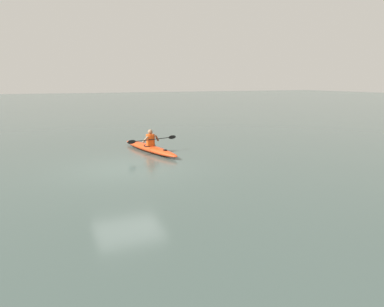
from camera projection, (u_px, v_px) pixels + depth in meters
ground_plane at (126, 168)px, 12.26m from camera, size 160.00×160.00×0.00m
kayak at (149, 148)px, 15.11m from camera, size 1.59×4.43×0.29m
kayaker at (151, 139)px, 14.91m from camera, size 2.40×0.69×0.71m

